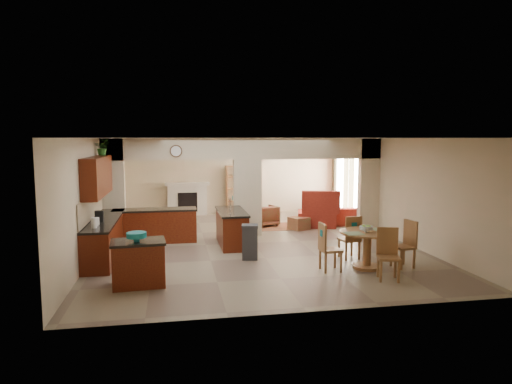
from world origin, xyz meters
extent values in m
plane|color=#786C53|center=(0.00, 0.00, 0.00)|extent=(10.00, 10.00, 0.00)
plane|color=white|center=(0.00, 0.00, 2.80)|extent=(10.00, 10.00, 0.00)
plane|color=#C1B58D|center=(0.00, 5.00, 1.40)|extent=(8.00, 0.00, 8.00)
plane|color=#C1B58D|center=(0.00, -5.00, 1.40)|extent=(8.00, 0.00, 8.00)
plane|color=#C1B58D|center=(-4.00, 0.00, 1.40)|extent=(0.00, 10.00, 10.00)
plane|color=#C1B58D|center=(4.00, 0.00, 1.40)|extent=(0.00, 10.00, 10.00)
cube|color=#C1B58D|center=(-3.70, 1.00, 1.40)|extent=(0.60, 0.25, 2.80)
cube|color=#C1B58D|center=(0.00, 1.00, 1.10)|extent=(0.80, 0.25, 2.20)
cube|color=#C1B58D|center=(3.70, 1.00, 1.40)|extent=(0.60, 0.25, 2.80)
cube|color=#C1B58D|center=(0.00, 1.00, 2.50)|extent=(8.00, 0.25, 0.60)
cube|color=#3B0906|center=(-3.70, -0.80, 0.43)|extent=(0.60, 3.20, 0.86)
cube|color=black|center=(-3.70, -0.80, 0.89)|extent=(0.62, 3.22, 0.05)
cube|color=tan|center=(-3.98, -0.80, 1.20)|extent=(0.02, 3.20, 0.55)
cube|color=#3B0906|center=(-2.60, 0.57, 0.43)|extent=(2.20, 0.60, 0.86)
cube|color=black|center=(-2.60, 0.57, 0.89)|extent=(2.22, 0.62, 0.05)
cube|color=#3B0906|center=(-3.82, -0.80, 1.92)|extent=(0.35, 2.40, 0.90)
cube|color=#3B0906|center=(-0.60, -0.10, 0.43)|extent=(0.65, 1.80, 0.86)
cube|color=black|center=(-0.60, -0.10, 0.89)|extent=(0.70, 1.85, 0.05)
cube|color=silver|center=(-0.60, -0.95, 0.42)|extent=(0.58, 0.04, 0.70)
cylinder|color=#492D18|center=(-2.00, 0.85, 2.45)|extent=(0.34, 0.03, 0.34)
cube|color=brown|center=(1.20, 2.10, 0.01)|extent=(1.60, 1.30, 0.01)
cube|color=beige|center=(-1.60, 4.84, 0.55)|extent=(1.40, 0.28, 1.10)
cube|color=black|center=(-1.60, 4.70, 0.50)|extent=(0.70, 0.04, 0.70)
cube|color=beige|center=(-1.60, 4.82, 1.15)|extent=(1.60, 0.35, 0.10)
cube|color=olive|center=(0.35, 4.82, 0.90)|extent=(1.00, 0.32, 1.80)
cube|color=white|center=(3.97, 2.30, 1.20)|extent=(0.02, 0.90, 1.90)
cube|color=white|center=(3.97, 4.00, 1.20)|extent=(0.02, 0.90, 1.90)
cube|color=white|center=(3.97, 3.15, 1.05)|extent=(0.02, 0.70, 2.10)
cube|color=#43241B|center=(3.93, 1.70, 1.20)|extent=(0.10, 0.28, 2.30)
cube|color=#43241B|center=(3.93, 2.90, 1.20)|extent=(0.10, 0.28, 2.30)
cube|color=#43241B|center=(3.93, 3.40, 1.20)|extent=(0.10, 0.28, 2.30)
cube|color=#43241B|center=(3.93, 4.60, 1.20)|extent=(0.10, 0.28, 2.30)
cylinder|color=white|center=(1.50, 3.00, 2.56)|extent=(1.00, 1.00, 0.10)
cube|color=#3B0906|center=(-2.77, -3.12, 0.41)|extent=(1.01, 0.74, 0.82)
cube|color=black|center=(-2.77, -3.12, 0.85)|extent=(1.06, 0.80, 0.05)
cylinder|color=#127981|center=(-2.78, -3.19, 0.96)|extent=(0.37, 0.37, 0.18)
cube|color=#2F2F32|center=(-0.37, -1.62, 0.37)|extent=(0.40, 0.36, 0.75)
cylinder|color=olive|center=(2.00, -2.81, 0.79)|extent=(1.19, 1.19, 0.04)
cylinder|color=olive|center=(2.00, -2.81, 0.40)|extent=(0.17, 0.17, 0.77)
cylinder|color=olive|center=(2.00, -2.81, 0.03)|extent=(0.60, 0.60, 0.06)
cylinder|color=#72AF25|center=(1.94, -2.87, 0.88)|extent=(0.28, 0.28, 0.15)
imported|color=maroon|center=(3.30, 3.11, 0.40)|extent=(2.79, 1.16, 0.80)
cube|color=maroon|center=(2.40, 1.98, 0.24)|extent=(1.39, 1.24, 0.47)
imported|color=maroon|center=(0.80, 2.35, 0.33)|extent=(0.88, 0.90, 0.66)
cube|color=maroon|center=(1.71, 1.59, 0.19)|extent=(0.68, 0.68, 0.38)
imported|color=#175015|center=(-3.82, 0.15, 2.57)|extent=(0.39, 0.35, 0.40)
cube|color=olive|center=(1.93, -1.96, 0.45)|extent=(0.48, 0.48, 0.05)
cube|color=olive|center=(2.07, -1.77, 0.22)|extent=(0.04, 0.04, 0.44)
cube|color=olive|center=(1.73, -1.82, 0.22)|extent=(0.04, 0.04, 0.44)
cube|color=olive|center=(2.12, -2.11, 0.22)|extent=(0.04, 0.04, 0.44)
cube|color=olive|center=(1.78, -2.15, 0.22)|extent=(0.04, 0.04, 0.44)
cube|color=olive|center=(1.95, -2.15, 0.75)|extent=(0.42, 0.10, 0.55)
cube|color=#127981|center=(1.96, -2.17, 0.82)|extent=(0.14, 0.03, 0.14)
cube|color=olive|center=(2.79, -2.88, 0.45)|extent=(0.49, 0.49, 0.05)
cube|color=olive|center=(2.59, -2.74, 0.22)|extent=(0.04, 0.04, 0.44)
cube|color=olive|center=(2.66, -3.08, 0.22)|extent=(0.04, 0.04, 0.44)
cube|color=olive|center=(2.93, -2.68, 0.22)|extent=(0.04, 0.04, 0.44)
cube|color=olive|center=(2.99, -3.01, 0.22)|extent=(0.04, 0.04, 0.44)
cube|color=olive|center=(2.98, -2.84, 0.75)|extent=(0.12, 0.42, 0.55)
cube|color=#127981|center=(3.00, -2.83, 0.82)|extent=(0.04, 0.14, 0.14)
cube|color=olive|center=(2.07, -3.66, 0.45)|extent=(0.52, 0.52, 0.05)
cube|color=olive|center=(1.86, -3.77, 0.22)|extent=(0.04, 0.04, 0.44)
cube|color=olive|center=(2.19, -3.87, 0.22)|extent=(0.04, 0.04, 0.44)
cube|color=olive|center=(1.96, -3.45, 0.22)|extent=(0.04, 0.04, 0.44)
cube|color=olive|center=(2.28, -3.54, 0.22)|extent=(0.04, 0.04, 0.44)
cube|color=olive|center=(2.12, -3.48, 0.75)|extent=(0.41, 0.16, 0.55)
cube|color=#127981|center=(2.13, -3.45, 0.82)|extent=(0.14, 0.05, 0.14)
cube|color=olive|center=(1.16, -2.85, 0.45)|extent=(0.43, 0.43, 0.05)
cube|color=olive|center=(1.33, -3.01, 0.22)|extent=(0.04, 0.04, 0.44)
cube|color=olive|center=(1.32, -2.67, 0.22)|extent=(0.04, 0.04, 0.44)
cube|color=olive|center=(0.99, -3.02, 0.22)|extent=(0.04, 0.04, 0.44)
cube|color=olive|center=(0.98, -2.68, 0.22)|extent=(0.04, 0.04, 0.44)
cube|color=olive|center=(0.97, -2.85, 0.75)|extent=(0.05, 0.42, 0.55)
cube|color=#127981|center=(0.94, -2.85, 0.82)|extent=(0.01, 0.14, 0.14)
camera|label=1|loc=(-2.07, -11.83, 2.79)|focal=32.00mm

